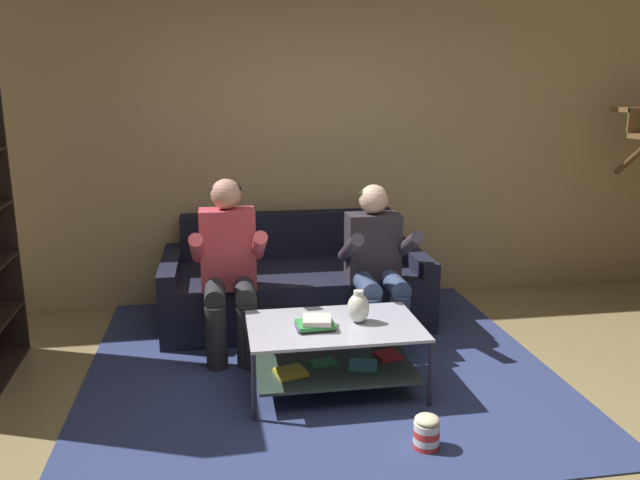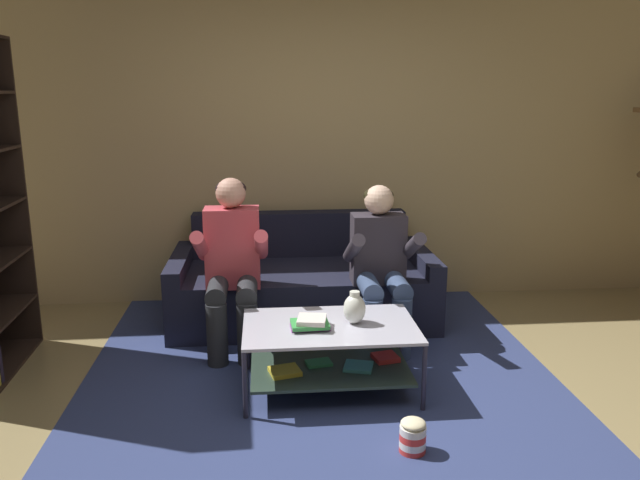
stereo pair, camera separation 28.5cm
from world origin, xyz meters
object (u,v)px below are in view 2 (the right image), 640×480
object	(u,v)px
person_seated_right	(381,260)
book_stack	(311,323)
vase	(354,308)
couch	(302,286)
popcorn_tub	(413,436)
person_seated_left	(232,259)
coffee_table	(330,347)

from	to	relation	value
person_seated_right	book_stack	distance (m)	0.93
vase	couch	bearing A→B (deg)	100.76
couch	popcorn_tub	distance (m)	2.04
person_seated_left	coffee_table	xyz separation A→B (m)	(0.61, -0.69, -0.38)
couch	vase	world-z (taller)	couch
person_seated_right	vase	distance (m)	0.73
popcorn_tub	book_stack	bearing A→B (deg)	124.26
vase	book_stack	bearing A→B (deg)	-167.22
vase	popcorn_tub	size ratio (longest dim) A/B	1.06
person_seated_left	vase	xyz separation A→B (m)	(0.76, -0.67, -0.14)
couch	person_seated_right	xyz separation A→B (m)	(0.52, -0.58, 0.36)
coffee_table	popcorn_tub	distance (m)	0.82
person_seated_left	person_seated_right	distance (m)	1.04
coffee_table	book_stack	xyz separation A→B (m)	(-0.12, -0.05, 0.18)
coffee_table	vase	distance (m)	0.28
couch	person_seated_right	world-z (taller)	person_seated_right
couch	book_stack	world-z (taller)	couch
person_seated_left	couch	bearing A→B (deg)	47.86
vase	popcorn_tub	bearing A→B (deg)	-75.32
vase	book_stack	world-z (taller)	vase
person_seated_right	vase	size ratio (longest dim) A/B	5.71
couch	person_seated_left	world-z (taller)	person_seated_left
vase	coffee_table	bearing A→B (deg)	-174.42
coffee_table	book_stack	size ratio (longest dim) A/B	4.40
couch	vase	distance (m)	1.29
vase	book_stack	xyz separation A→B (m)	(-0.27, -0.06, -0.06)
couch	book_stack	distance (m)	1.32
person_seated_left	person_seated_right	xyz separation A→B (m)	(1.04, -0.01, -0.03)
book_stack	popcorn_tub	bearing A→B (deg)	-55.74
person_seated_right	person_seated_left	bearing A→B (deg)	179.67
popcorn_tub	coffee_table	bearing A→B (deg)	115.13
person_seated_left	book_stack	world-z (taller)	person_seated_left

